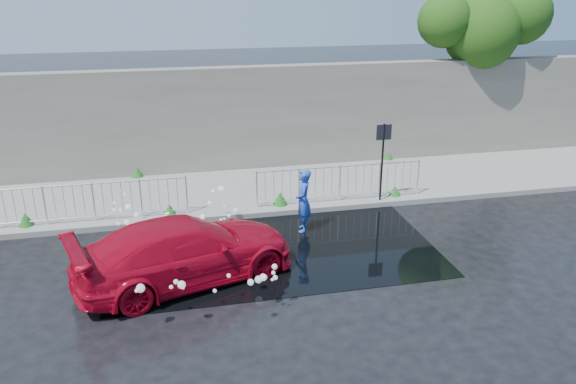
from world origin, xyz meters
name	(u,v)px	position (x,y,z in m)	size (l,w,h in m)	color
ground	(260,267)	(0.00, 0.00, 0.00)	(90.00, 90.00, 0.00)	black
pavement	(233,191)	(0.00, 5.00, 0.07)	(30.00, 4.00, 0.15)	gray
curb	(242,215)	(0.00, 3.00, 0.08)	(30.00, 0.25, 0.16)	gray
retaining_wall	(223,119)	(0.00, 7.20, 1.90)	(30.00, 0.60, 3.50)	#646054
puddle	(272,246)	(0.50, 1.00, 0.01)	(8.00, 5.00, 0.01)	black
sign_post	(383,150)	(4.20, 3.10, 1.72)	(0.45, 0.06, 2.50)	black
tree	(486,26)	(9.66, 7.41, 4.80)	(5.07, 2.74, 6.31)	#332114
railing_left	(93,201)	(-4.00, 3.35, 0.74)	(5.05, 0.05, 1.10)	silver
railing_right	(340,182)	(3.00, 3.35, 0.74)	(5.05, 0.05, 1.10)	silver
weeds	(222,191)	(-0.39, 4.45, 0.32)	(12.17, 3.93, 0.39)	#134816
water_spray	(184,239)	(-1.70, 0.48, 0.69)	(3.68, 5.48, 0.98)	white
red_car	(185,250)	(-1.70, -0.20, 0.72)	(2.01, 4.95, 1.44)	#A9061C
person	(303,201)	(1.50, 1.80, 0.86)	(0.63, 0.41, 1.72)	blue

